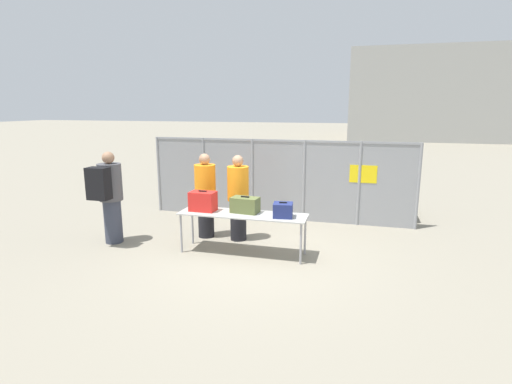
{
  "coord_description": "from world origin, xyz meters",
  "views": [
    {
      "loc": [
        1.95,
        -6.64,
        2.69
      ],
      "look_at": [
        -0.04,
        0.71,
        1.05
      ],
      "focal_mm": 28.0,
      "sensor_mm": 36.0,
      "label": 1
    }
  ],
  "objects_px": {
    "traveler_hooded": "(109,194)",
    "utility_trailer": "(360,198)",
    "inspection_table": "(243,217)",
    "suitcase_navy": "(283,210)",
    "suitcase_red": "(203,201)",
    "suitcase_olive": "(245,205)",
    "security_worker_near": "(238,197)",
    "security_worker_far": "(205,194)"
  },
  "relations": [
    {
      "from": "suitcase_red",
      "to": "security_worker_far",
      "type": "xyz_separation_m",
      "value": [
        -0.25,
        0.73,
        -0.04
      ]
    },
    {
      "from": "inspection_table",
      "to": "suitcase_navy",
      "type": "relative_size",
      "value": 6.35
    },
    {
      "from": "inspection_table",
      "to": "traveler_hooded",
      "type": "relative_size",
      "value": 1.29
    },
    {
      "from": "suitcase_red",
      "to": "suitcase_navy",
      "type": "bearing_deg",
      "value": -1.58
    },
    {
      "from": "suitcase_red",
      "to": "security_worker_near",
      "type": "xyz_separation_m",
      "value": [
        0.46,
        0.72,
        -0.05
      ]
    },
    {
      "from": "traveler_hooded",
      "to": "utility_trailer",
      "type": "relative_size",
      "value": 0.56
    },
    {
      "from": "suitcase_olive",
      "to": "traveler_hooded",
      "type": "relative_size",
      "value": 0.29
    },
    {
      "from": "suitcase_navy",
      "to": "traveler_hooded",
      "type": "height_order",
      "value": "traveler_hooded"
    },
    {
      "from": "suitcase_navy",
      "to": "utility_trailer",
      "type": "distance_m",
      "value": 3.93
    },
    {
      "from": "suitcase_olive",
      "to": "security_worker_near",
      "type": "xyz_separation_m",
      "value": [
        -0.34,
        0.64,
        -0.01
      ]
    },
    {
      "from": "suitcase_navy",
      "to": "security_worker_far",
      "type": "bearing_deg",
      "value": 156.54
    },
    {
      "from": "inspection_table",
      "to": "suitcase_navy",
      "type": "xyz_separation_m",
      "value": [
        0.76,
        -0.03,
        0.18
      ]
    },
    {
      "from": "utility_trailer",
      "to": "traveler_hooded",
      "type": "bearing_deg",
      "value": -141.35
    },
    {
      "from": "suitcase_red",
      "to": "traveler_hooded",
      "type": "height_order",
      "value": "traveler_hooded"
    },
    {
      "from": "suitcase_navy",
      "to": "traveler_hooded",
      "type": "xyz_separation_m",
      "value": [
        -3.45,
        -0.11,
        0.12
      ]
    },
    {
      "from": "suitcase_olive",
      "to": "suitcase_navy",
      "type": "xyz_separation_m",
      "value": [
        0.74,
        -0.12,
        -0.02
      ]
    },
    {
      "from": "suitcase_olive",
      "to": "security_worker_far",
      "type": "xyz_separation_m",
      "value": [
        -1.05,
        0.65,
        -0.0
      ]
    },
    {
      "from": "traveler_hooded",
      "to": "inspection_table",
      "type": "bearing_deg",
      "value": -5.64
    },
    {
      "from": "suitcase_olive",
      "to": "security_worker_far",
      "type": "relative_size",
      "value": 0.3
    },
    {
      "from": "inspection_table",
      "to": "suitcase_red",
      "type": "relative_size",
      "value": 4.89
    },
    {
      "from": "suitcase_navy",
      "to": "security_worker_far",
      "type": "xyz_separation_m",
      "value": [
        -1.79,
        0.78,
        0.01
      ]
    },
    {
      "from": "suitcase_olive",
      "to": "security_worker_near",
      "type": "relative_size",
      "value": 0.3
    },
    {
      "from": "inspection_table",
      "to": "security_worker_far",
      "type": "xyz_separation_m",
      "value": [
        -1.03,
        0.74,
        0.2
      ]
    },
    {
      "from": "traveler_hooded",
      "to": "security_worker_near",
      "type": "height_order",
      "value": "traveler_hooded"
    },
    {
      "from": "inspection_table",
      "to": "suitcase_navy",
      "type": "height_order",
      "value": "suitcase_navy"
    },
    {
      "from": "suitcase_red",
      "to": "suitcase_olive",
      "type": "height_order",
      "value": "suitcase_red"
    },
    {
      "from": "security_worker_near",
      "to": "utility_trailer",
      "type": "height_order",
      "value": "security_worker_near"
    },
    {
      "from": "utility_trailer",
      "to": "suitcase_olive",
      "type": "bearing_deg",
      "value": -119.67
    },
    {
      "from": "inspection_table",
      "to": "traveler_hooded",
      "type": "xyz_separation_m",
      "value": [
        -2.69,
        -0.15,
        0.3
      ]
    },
    {
      "from": "suitcase_olive",
      "to": "traveler_hooded",
      "type": "xyz_separation_m",
      "value": [
        -2.71,
        -0.23,
        0.1
      ]
    },
    {
      "from": "suitcase_navy",
      "to": "utility_trailer",
      "type": "height_order",
      "value": "suitcase_navy"
    },
    {
      "from": "traveler_hooded",
      "to": "utility_trailer",
      "type": "xyz_separation_m",
      "value": [
        4.74,
        3.79,
        -0.65
      ]
    },
    {
      "from": "inspection_table",
      "to": "security_worker_far",
      "type": "distance_m",
      "value": 1.29
    },
    {
      "from": "inspection_table",
      "to": "suitcase_red",
      "type": "bearing_deg",
      "value": 179.34
    },
    {
      "from": "inspection_table",
      "to": "utility_trailer",
      "type": "relative_size",
      "value": 0.73
    },
    {
      "from": "suitcase_red",
      "to": "suitcase_olive",
      "type": "bearing_deg",
      "value": 5.66
    },
    {
      "from": "inspection_table",
      "to": "suitcase_olive",
      "type": "height_order",
      "value": "suitcase_olive"
    },
    {
      "from": "utility_trailer",
      "to": "suitcase_red",
      "type": "bearing_deg",
      "value": -127.87
    },
    {
      "from": "inspection_table",
      "to": "traveler_hooded",
      "type": "bearing_deg",
      "value": -176.9
    },
    {
      "from": "traveler_hooded",
      "to": "suitcase_olive",
      "type": "bearing_deg",
      "value": -3.8
    },
    {
      "from": "suitcase_red",
      "to": "traveler_hooded",
      "type": "xyz_separation_m",
      "value": [
        -1.91,
        -0.15,
        0.06
      ]
    },
    {
      "from": "inspection_table",
      "to": "suitcase_olive",
      "type": "distance_m",
      "value": 0.22
    }
  ]
}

